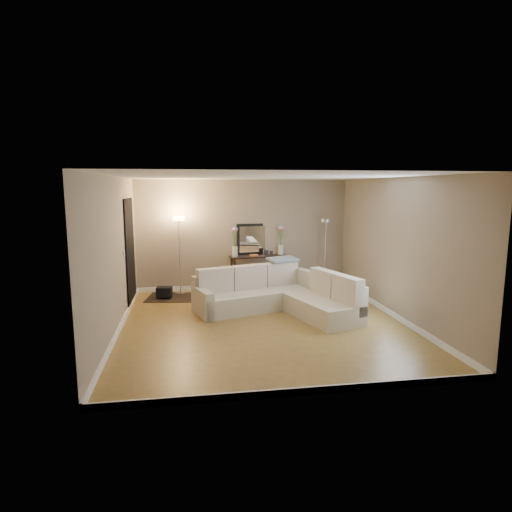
{
  "coord_description": "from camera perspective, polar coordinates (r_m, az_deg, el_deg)",
  "views": [
    {
      "loc": [
        -1.29,
        -7.29,
        2.42
      ],
      "look_at": [
        0.0,
        0.8,
        1.1
      ],
      "focal_mm": 30.0,
      "sensor_mm": 36.0,
      "label": 1
    }
  ],
  "objects": [
    {
      "name": "wall_back",
      "position": [
        10.19,
        -1.74,
        2.84
      ],
      "size": [
        5.0,
        0.02,
        2.6
      ],
      "primitive_type": "cube",
      "color": "gray",
      "rests_on": "ground"
    },
    {
      "name": "baseboard_back",
      "position": [
        10.38,
        -1.69,
        -4.05
      ],
      "size": [
        5.0,
        0.03,
        0.1
      ],
      "primitive_type": "cube",
      "color": "white",
      "rests_on": "ground"
    },
    {
      "name": "wall_front",
      "position": [
        4.84,
        6.67,
        -4.26
      ],
      "size": [
        5.0,
        0.02,
        2.6
      ],
      "primitive_type": "cube",
      "color": "gray",
      "rests_on": "ground"
    },
    {
      "name": "throw_blanket",
      "position": [
        9.04,
        3.6,
        -0.42
      ],
      "size": [
        0.7,
        0.55,
        0.08
      ],
      "primitive_type": "cube",
      "rotation": [
        0.1,
        0.0,
        0.36
      ],
      "color": "gray",
      "rests_on": "sectional_sofa"
    },
    {
      "name": "baseboard_right",
      "position": [
        8.54,
        17.73,
        -7.4
      ],
      "size": [
        0.03,
        5.5,
        0.1
      ],
      "primitive_type": "cube",
      "color": "white",
      "rests_on": "ground"
    },
    {
      "name": "doorway",
      "position": [
        9.16,
        -16.42,
        0.49
      ],
      "size": [
        0.02,
        1.2,
        2.2
      ],
      "primitive_type": "cube",
      "color": "black",
      "rests_on": "ground"
    },
    {
      "name": "floor",
      "position": [
        7.79,
        0.94,
        -8.98
      ],
      "size": [
        5.0,
        5.5,
        0.01
      ],
      "primitive_type": "cube",
      "color": "olive",
      "rests_on": "ground"
    },
    {
      "name": "sectional_sofa",
      "position": [
        8.45,
        3.04,
        -5.26
      ],
      "size": [
        3.03,
        2.48,
        0.86
      ],
      "color": "beige",
      "rests_on": "floor"
    },
    {
      "name": "floor_lamp_unlit",
      "position": [
        10.32,
        9.25,
        2.18
      ],
      "size": [
        0.29,
        0.29,
        1.68
      ],
      "color": "silver",
      "rests_on": "floor"
    },
    {
      "name": "table_decor",
      "position": [
        10.08,
        0.33,
        0.18
      ],
      "size": [
        0.57,
        0.15,
        0.13
      ],
      "color": "orange",
      "rests_on": "console_table"
    },
    {
      "name": "black_bag",
      "position": [
        9.6,
        -12.13,
        -4.68
      ],
      "size": [
        0.36,
        0.28,
        0.21
      ],
      "primitive_type": "cube",
      "rotation": [
        0.0,
        0.0,
        -0.15
      ],
      "color": "black",
      "rests_on": "charcoal_rug"
    },
    {
      "name": "flower_vase_right",
      "position": [
        10.26,
        3.32,
        1.82
      ],
      "size": [
        0.16,
        0.14,
        0.71
      ],
      "color": "silver",
      "rests_on": "console_table"
    },
    {
      "name": "console_table",
      "position": [
        10.16,
        -0.16,
        -1.94
      ],
      "size": [
        1.38,
        0.54,
        0.82
      ],
      "color": "black",
      "rests_on": "floor"
    },
    {
      "name": "flower_vase_left",
      "position": [
        9.93,
        -2.84,
        1.58
      ],
      "size": [
        0.16,
        0.14,
        0.71
      ],
      "color": "silver",
      "rests_on": "console_table"
    },
    {
      "name": "charcoal_rug",
      "position": [
        9.69,
        -10.89,
        -5.43
      ],
      "size": [
        1.27,
        1.03,
        0.02
      ],
      "primitive_type": "cube",
      "rotation": [
        0.0,
        0.0,
        -0.15
      ],
      "color": "black",
      "rests_on": "floor"
    },
    {
      "name": "switch_plate",
      "position": [
        8.32,
        -17.18,
        0.31
      ],
      "size": [
        0.02,
        0.08,
        0.12
      ],
      "primitive_type": "cube",
      "color": "white",
      "rests_on": "ground"
    },
    {
      "name": "wall_left",
      "position": [
        7.48,
        -18.34,
        0.07
      ],
      "size": [
        0.02,
        5.5,
        2.6
      ],
      "primitive_type": "cube",
      "color": "gray",
      "rests_on": "ground"
    },
    {
      "name": "floor_lamp_lit",
      "position": [
        9.77,
        -10.2,
        2.1
      ],
      "size": [
        0.28,
        0.28,
        1.76
      ],
      "color": "silver",
      "rests_on": "floor"
    },
    {
      "name": "ceiling",
      "position": [
        7.41,
        0.99,
        10.59
      ],
      "size": [
        5.0,
        5.5,
        0.01
      ],
      "primitive_type": "cube",
      "color": "white",
      "rests_on": "ground"
    },
    {
      "name": "baseboard_left",
      "position": [
        7.76,
        -17.69,
        -9.08
      ],
      "size": [
        0.03,
        5.5,
        0.1
      ],
      "primitive_type": "cube",
      "color": "white",
      "rests_on": "ground"
    },
    {
      "name": "baseboard_front",
      "position": [
        5.29,
        6.33,
        -17.48
      ],
      "size": [
        5.0,
        0.03,
        0.1
      ],
      "primitive_type": "cube",
      "color": "white",
      "rests_on": "ground"
    },
    {
      "name": "wall_right",
      "position": [
        8.3,
        18.3,
        0.93
      ],
      "size": [
        0.02,
        5.5,
        2.6
      ],
      "primitive_type": "cube",
      "color": "gray",
      "rests_on": "ground"
    },
    {
      "name": "leaning_mirror",
      "position": [
        10.23,
        0.0,
        2.28
      ],
      "size": [
        0.95,
        0.17,
        0.74
      ],
      "color": "black",
      "rests_on": "console_table"
    }
  ]
}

